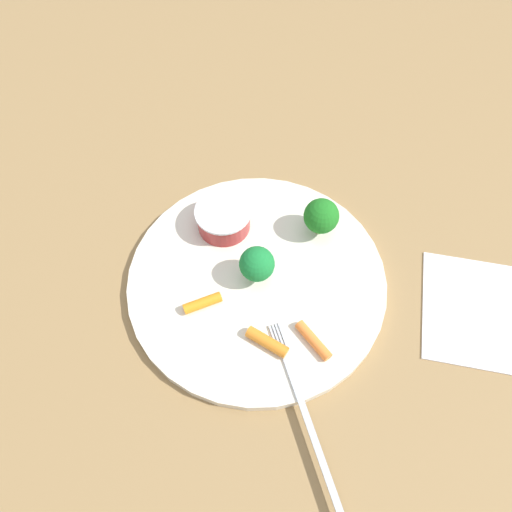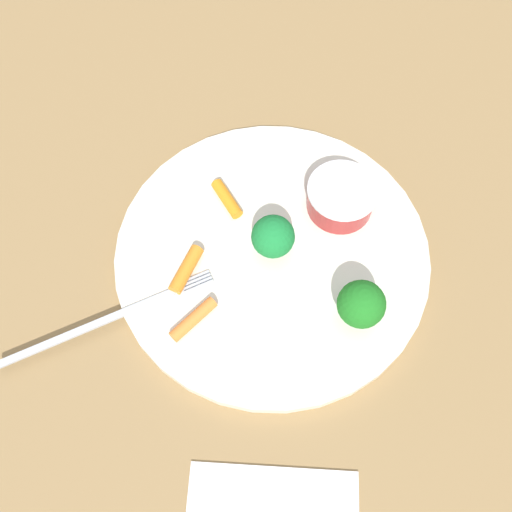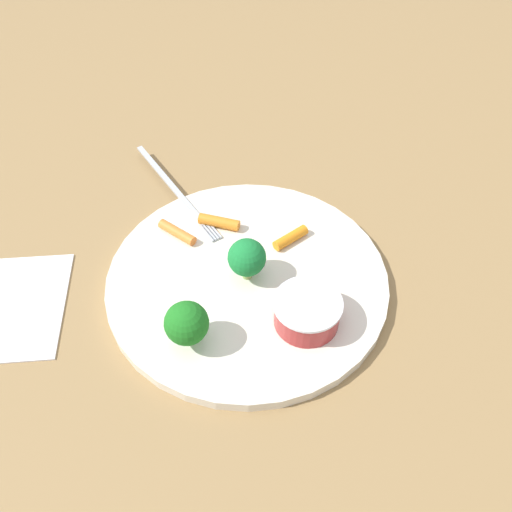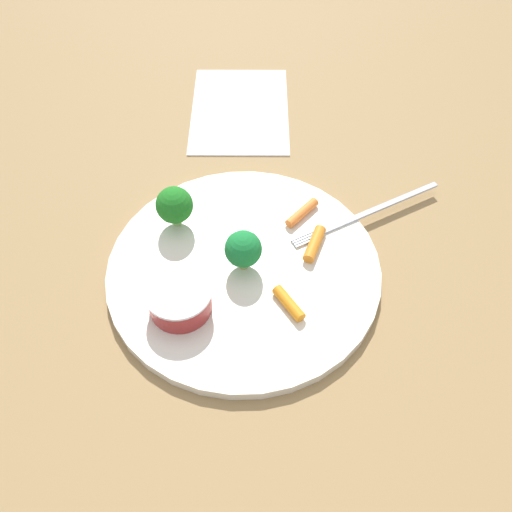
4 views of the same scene
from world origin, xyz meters
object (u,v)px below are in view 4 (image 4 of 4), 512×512
object	(u,v)px
plate	(244,269)
carrot_stick_0	(289,303)
broccoli_floret_0	(174,205)
napkin	(240,109)
fork	(365,214)
carrot_stick_2	(302,213)
carrot_stick_1	(313,242)
sauce_cup	(180,299)
broccoli_floret_1	(248,249)

from	to	relation	value
plate	carrot_stick_0	distance (m)	0.07
plate	broccoli_floret_0	world-z (taller)	broccoli_floret_0
napkin	fork	bearing A→B (deg)	16.89
carrot_stick_0	carrot_stick_2	world-z (taller)	same
plate	carrot_stick_1	world-z (taller)	carrot_stick_1
sauce_cup	fork	distance (m)	0.24
carrot_stick_2	fork	distance (m)	0.07
sauce_cup	napkin	world-z (taller)	sauce_cup
sauce_cup	broccoli_floret_0	xyz separation A→B (m)	(-0.11, 0.02, 0.01)
sauce_cup	napkin	xyz separation A→B (m)	(-0.30, 0.16, -0.03)
sauce_cup	carrot_stick_0	distance (m)	0.11
broccoli_floret_0	napkin	xyz separation A→B (m)	(-0.19, 0.13, -0.04)
fork	napkin	bearing A→B (deg)	-163.11
broccoli_floret_0	broccoli_floret_1	distance (m)	0.10
plate	broccoli_floret_1	bearing A→B (deg)	79.47
carrot_stick_1	fork	world-z (taller)	carrot_stick_1
carrot_stick_0	carrot_stick_2	size ratio (longest dim) A/B	0.89
plate	broccoli_floret_0	bearing A→B (deg)	-146.89
plate	napkin	distance (m)	0.28
carrot_stick_0	napkin	world-z (taller)	carrot_stick_0
broccoli_floret_1	napkin	distance (m)	0.28
carrot_stick_2	broccoli_floret_1	bearing A→B (deg)	-58.67
plate	carrot_stick_0	world-z (taller)	carrot_stick_0
carrot_stick_1	fork	bearing A→B (deg)	107.43
broccoli_floret_0	carrot_stick_1	world-z (taller)	broccoli_floret_0
broccoli_floret_1	broccoli_floret_0	bearing A→B (deg)	-144.83
plate	carrot_stick_2	bearing A→B (deg)	119.37
carrot_stick_1	napkin	size ratio (longest dim) A/B	0.24
broccoli_floret_0	plate	bearing A→B (deg)	33.11
sauce_cup	fork	xyz separation A→B (m)	(-0.06, 0.23, -0.01)
sauce_cup	carrot_stick_1	bearing A→B (deg)	101.93
carrot_stick_0	napkin	distance (m)	0.34
broccoli_floret_0	sauce_cup	bearing A→B (deg)	-11.44
carrot_stick_1	fork	distance (m)	0.08
sauce_cup	broccoli_floret_0	distance (m)	0.11
sauce_cup	fork	world-z (taller)	sauce_cup
broccoli_floret_0	fork	distance (m)	0.22
napkin	broccoli_floret_0	bearing A→B (deg)	-35.01
napkin	carrot_stick_1	bearing A→B (deg)	0.08
broccoli_floret_1	sauce_cup	bearing A→B (deg)	-70.16
broccoli_floret_0	carrot_stick_2	world-z (taller)	broccoli_floret_0
broccoli_floret_1	napkin	world-z (taller)	broccoli_floret_1
broccoli_floret_0	broccoli_floret_1	bearing A→B (deg)	35.17
sauce_cup	broccoli_floret_1	distance (m)	0.09
carrot_stick_0	carrot_stick_1	size ratio (longest dim) A/B	0.91
sauce_cup	carrot_stick_0	xyz separation A→B (m)	(0.03, 0.10, -0.01)
broccoli_floret_0	carrot_stick_0	bearing A→B (deg)	29.12
plate	broccoli_floret_0	size ratio (longest dim) A/B	5.73
broccoli_floret_1	carrot_stick_2	distance (m)	0.10
sauce_cup	carrot_stick_0	world-z (taller)	sauce_cup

